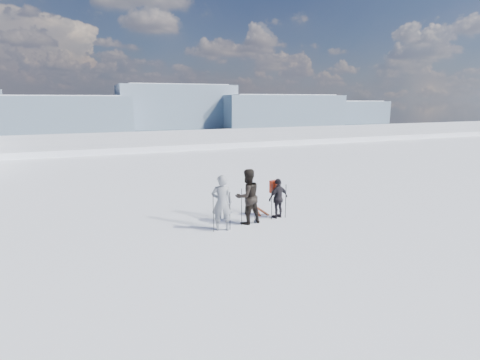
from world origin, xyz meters
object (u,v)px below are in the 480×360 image
(skier_grey, at_px, (222,203))
(skier_pack, at_px, (278,198))
(skier_dark, at_px, (248,196))
(skis_loose, at_px, (258,209))

(skier_grey, height_order, skier_pack, skier_grey)
(skier_grey, bearing_deg, skier_pack, -149.14)
(skier_grey, distance_m, skier_dark, 1.12)
(skier_grey, xyz_separation_m, skier_dark, (1.07, 0.31, 0.03))
(skier_grey, bearing_deg, skier_dark, -144.13)
(skis_loose, bearing_deg, skier_dark, -127.63)
(skier_dark, height_order, skier_pack, skier_dark)
(skier_pack, bearing_deg, skier_dark, -6.80)
(skier_dark, xyz_separation_m, skis_loose, (1.05, 1.36, -0.97))
(skier_grey, bearing_deg, skis_loose, -122.14)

